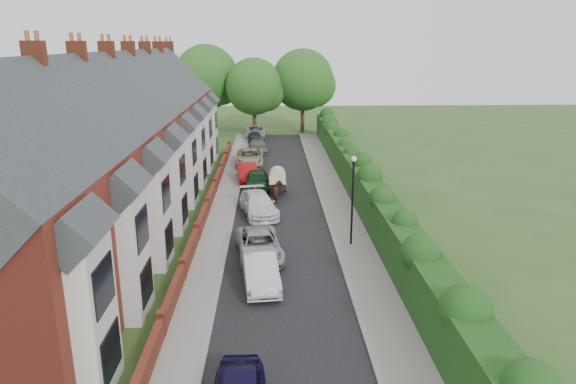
# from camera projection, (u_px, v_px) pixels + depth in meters

# --- Properties ---
(ground) EXTENTS (140.00, 140.00, 0.00)m
(ground) POSITION_uv_depth(u_px,v_px,m) (294.00, 278.00, 24.95)
(ground) COLOR #2D4C1E
(ground) RESTS_ON ground
(road) EXTENTS (6.00, 58.00, 0.02)m
(road) POSITION_uv_depth(u_px,v_px,m) (279.00, 208.00, 35.48)
(road) COLOR black
(road) RESTS_ON ground
(pavement_hedge_side) EXTENTS (2.20, 58.00, 0.12)m
(pavement_hedge_side) POSITION_uv_depth(u_px,v_px,m) (338.00, 206.00, 35.60)
(pavement_hedge_side) COLOR gray
(pavement_hedge_side) RESTS_ON ground
(pavement_house_side) EXTENTS (1.70, 58.00, 0.12)m
(pavement_house_side) POSITION_uv_depth(u_px,v_px,m) (224.00, 208.00, 35.34)
(pavement_house_side) COLOR gray
(pavement_house_side) RESTS_ON ground
(kerb_hedge_side) EXTENTS (0.18, 58.00, 0.13)m
(kerb_hedge_side) POSITION_uv_depth(u_px,v_px,m) (323.00, 207.00, 35.56)
(kerb_hedge_side) COLOR gray
(kerb_hedge_side) RESTS_ON ground
(kerb_house_side) EXTENTS (0.18, 58.00, 0.13)m
(kerb_house_side) POSITION_uv_depth(u_px,v_px,m) (235.00, 207.00, 35.36)
(kerb_house_side) COLOR gray
(kerb_house_side) RESTS_ON ground
(hedge) EXTENTS (2.10, 58.00, 2.85)m
(hedge) POSITION_uv_depth(u_px,v_px,m) (365.00, 185.00, 35.22)
(hedge) COLOR #153B12
(hedge) RESTS_ON ground
(terrace_row) EXTENTS (9.05, 40.50, 11.50)m
(terrace_row) POSITION_uv_depth(u_px,v_px,m) (118.00, 148.00, 32.90)
(terrace_row) COLOR maroon
(terrace_row) RESTS_ON ground
(garden_wall_row) EXTENTS (0.35, 40.35, 1.10)m
(garden_wall_row) POSITION_uv_depth(u_px,v_px,m) (207.00, 207.00, 34.23)
(garden_wall_row) COLOR brown
(garden_wall_row) RESTS_ON ground
(lamppost) EXTENTS (0.32, 0.32, 5.16)m
(lamppost) POSITION_uv_depth(u_px,v_px,m) (353.00, 190.00, 27.97)
(lamppost) COLOR black
(lamppost) RESTS_ON ground
(tree_far_left) EXTENTS (7.14, 6.80, 9.29)m
(tree_far_left) POSITION_uv_depth(u_px,v_px,m) (257.00, 88.00, 61.69)
(tree_far_left) COLOR #332316
(tree_far_left) RESTS_ON ground
(tree_far_right) EXTENTS (7.98, 7.60, 10.31)m
(tree_far_right) POSITION_uv_depth(u_px,v_px,m) (306.00, 81.00, 63.63)
(tree_far_right) COLOR #332316
(tree_far_right) RESTS_ON ground
(tree_far_back) EXTENTS (8.40, 8.00, 10.82)m
(tree_far_back) POSITION_uv_depth(u_px,v_px,m) (210.00, 79.00, 64.11)
(tree_far_back) COLOR #332316
(tree_far_back) RESTS_ON ground
(car_silver_a) EXTENTS (2.04, 4.59, 1.47)m
(car_silver_a) POSITION_uv_depth(u_px,v_px,m) (260.00, 270.00, 24.11)
(car_silver_a) COLOR silver
(car_silver_a) RESTS_ON ground
(car_silver_b) EXTENTS (2.88, 5.14, 1.36)m
(car_silver_b) POSITION_uv_depth(u_px,v_px,m) (259.00, 245.00, 27.20)
(car_silver_b) COLOR #9D9FA4
(car_silver_b) RESTS_ON ground
(car_white) EXTENTS (3.07, 5.29, 1.44)m
(car_white) POSITION_uv_depth(u_px,v_px,m) (258.00, 204.00, 33.92)
(car_white) COLOR white
(car_white) RESTS_ON ground
(car_green) EXTENTS (1.82, 4.48, 1.52)m
(car_green) POSITION_uv_depth(u_px,v_px,m) (257.00, 180.00, 39.56)
(car_green) COLOR black
(car_green) RESTS_ON ground
(car_red) EXTENTS (2.04, 4.58, 1.46)m
(car_red) POSITION_uv_depth(u_px,v_px,m) (247.00, 173.00, 42.10)
(car_red) COLOR maroon
(car_red) RESTS_ON ground
(car_beige) EXTENTS (2.55, 5.49, 1.52)m
(car_beige) POSITION_uv_depth(u_px,v_px,m) (250.00, 157.00, 47.46)
(car_beige) COLOR tan
(car_beige) RESTS_ON ground
(car_grey) EXTENTS (2.15, 4.62, 1.30)m
(car_grey) POSITION_uv_depth(u_px,v_px,m) (258.00, 146.00, 53.26)
(car_grey) COLOR #56585E
(car_grey) RESTS_ON ground
(car_black) EXTENTS (1.64, 3.80, 1.28)m
(car_black) POSITION_uv_depth(u_px,v_px,m) (255.00, 137.00, 58.24)
(car_black) COLOR black
(car_black) RESTS_ON ground
(horse) EXTENTS (0.77, 1.67, 1.41)m
(horse) POSITION_uv_depth(u_px,v_px,m) (278.00, 192.00, 36.77)
(horse) COLOR #442819
(horse) RESTS_ON ground
(horse_cart) EXTENTS (1.29, 2.86, 2.06)m
(horse_cart) POSITION_uv_depth(u_px,v_px,m) (278.00, 179.00, 38.36)
(horse_cart) COLOR black
(horse_cart) RESTS_ON ground
(car_extra_far) EXTENTS (2.31, 5.01, 1.39)m
(car_extra_far) POSITION_uv_depth(u_px,v_px,m) (256.00, 132.00, 61.55)
(car_extra_far) COLOR #ABADB3
(car_extra_far) RESTS_ON ground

